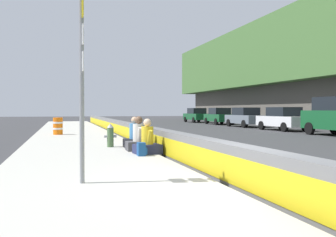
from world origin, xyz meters
TOP-DOWN VIEW (x-y plane):
  - ground_plane at (0.00, 0.00)m, footprint 160.00×160.00m
  - sidewalk_strip at (0.00, 2.65)m, footprint 80.00×4.40m
  - jersey_barrier at (0.00, 0.00)m, footprint 76.00×0.45m
  - route_sign_post at (0.80, 2.97)m, footprint 0.44×0.09m
  - fire_hydrant at (7.66, 1.60)m, footprint 0.26×0.46m
  - seated_person_foreground at (5.17, 0.74)m, footprint 0.77×0.88m
  - seated_person_middle at (6.19, 0.82)m, footprint 0.75×0.85m
  - seated_person_rear at (7.38, 0.74)m, footprint 0.73×0.84m
  - backpack at (4.69, 1.03)m, footprint 0.32×0.28m
  - construction_barrel at (15.49, 3.56)m, footprint 0.54×0.54m
  - parked_car_fourth at (17.91, -12.21)m, footprint 4.57×2.08m
  - parked_car_midline at (23.83, -12.19)m, footprint 4.54×2.03m
  - parked_car_far at (29.83, -12.29)m, footprint 4.55×2.04m
  - parked_car_farther at (36.30, -12.14)m, footprint 4.54×2.03m

SIDE VIEW (x-z plane):
  - ground_plane at x=0.00m, z-range 0.00..0.00m
  - sidewalk_strip at x=0.00m, z-range 0.00..0.14m
  - backpack at x=4.69m, z-range 0.13..0.53m
  - jersey_barrier at x=0.00m, z-range 0.00..0.85m
  - seated_person_foreground at x=5.17m, z-range -0.07..1.04m
  - seated_person_rear at x=7.38m, z-range -0.07..1.06m
  - seated_person_middle at x=6.19m, z-range -0.08..1.09m
  - fire_hydrant at x=7.66m, z-range 0.15..1.03m
  - construction_barrel at x=15.49m, z-range 0.14..1.09m
  - parked_car_fourth at x=17.91m, z-range 0.01..1.72m
  - parked_car_midline at x=23.83m, z-range 0.01..1.72m
  - parked_car_far at x=29.83m, z-range 0.01..1.72m
  - parked_car_farther at x=36.30m, z-range 0.01..1.72m
  - route_sign_post at x=0.80m, z-range 0.43..4.03m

